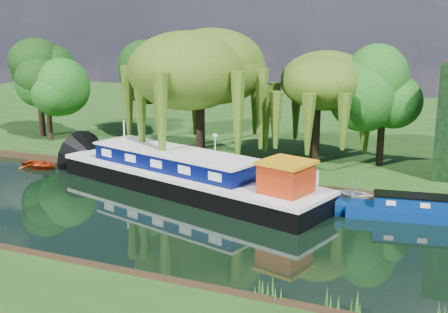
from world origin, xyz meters
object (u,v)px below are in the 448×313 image
at_px(dutch_barge, 188,176).
at_px(narrowboat, 441,212).
at_px(white_cruiser, 353,201).
at_px(red_dinghy, 40,168).

bearing_deg(dutch_barge, narrowboat, 17.84).
distance_m(narrowboat, white_cruiser, 5.63).
height_order(dutch_barge, white_cruiser, dutch_barge).
bearing_deg(narrowboat, dutch_barge, 173.07).
bearing_deg(white_cruiser, dutch_barge, 105.00).
xyz_separation_m(narrowboat, white_cruiser, (-5.31, 1.77, -0.55)).
height_order(dutch_barge, narrowboat, dutch_barge).
relative_size(red_dinghy, white_cruiser, 1.32).
relative_size(narrowboat, white_cruiser, 4.35).
relative_size(narrowboat, red_dinghy, 3.28).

